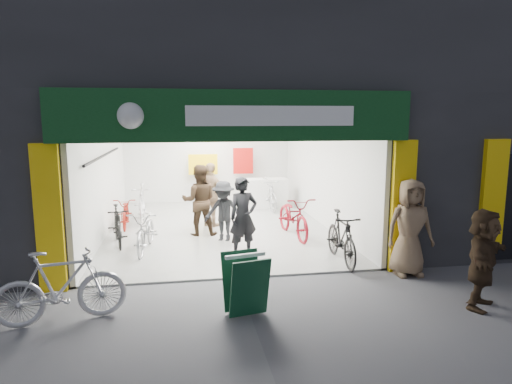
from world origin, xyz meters
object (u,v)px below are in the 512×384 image
object	(u,v)px
sandwich_board	(245,283)
parked_bike	(61,286)
pedestrian_near	(410,228)
bike_left_front	(146,231)
bike_right_front	(341,238)

from	to	relation	value
sandwich_board	parked_bike	bearing A→B (deg)	164.12
pedestrian_near	sandwich_board	xyz separation A→B (m)	(-3.37, -1.26, -0.42)
pedestrian_near	bike_left_front	bearing A→B (deg)	156.53
parked_bike	sandwich_board	bearing A→B (deg)	-105.40
bike_left_front	parked_bike	distance (m)	3.65
pedestrian_near	sandwich_board	world-z (taller)	pedestrian_near
sandwich_board	pedestrian_near	bearing A→B (deg)	8.71
bike_right_front	bike_left_front	bearing A→B (deg)	161.24
bike_right_front	pedestrian_near	bearing A→B (deg)	-39.20
bike_left_front	bike_right_front	distance (m)	4.35
bike_right_front	parked_bike	xyz separation A→B (m)	(-5.07, -1.97, 0.01)
bike_left_front	bike_right_front	bearing A→B (deg)	-14.31
sandwich_board	bike_right_front	bearing A→B (deg)	30.92
bike_left_front	sandwich_board	bearing A→B (deg)	-58.54
bike_left_front	sandwich_board	size ratio (longest dim) A/B	1.95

